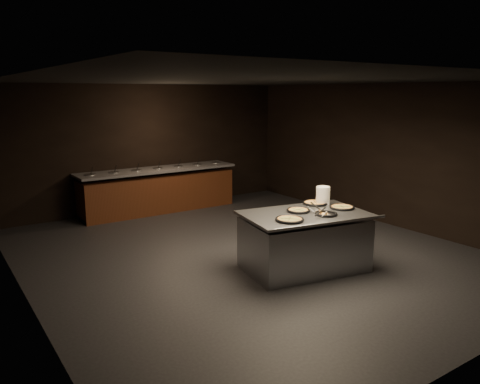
{
  "coord_description": "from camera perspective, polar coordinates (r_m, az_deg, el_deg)",
  "views": [
    {
      "loc": [
        -4.43,
        -6.25,
        2.69
      ],
      "look_at": [
        0.05,
        0.3,
        1.01
      ],
      "focal_mm": 35.0,
      "sensor_mm": 36.0,
      "label": 1
    }
  ],
  "objects": [
    {
      "name": "server_right",
      "position": [
        6.98,
        10.04,
        -2.51
      ],
      "size": [
        0.31,
        0.09,
        0.15
      ],
      "rotation": [
        0.0,
        0.0,
        -0.04
      ],
      "color": "#A7A9AE",
      "rests_on": "serving_counter"
    },
    {
      "name": "serving_counter",
      "position": [
        7.35,
        7.84,
        -6.1
      ],
      "size": [
        2.06,
        1.53,
        0.9
      ],
      "rotation": [
        0.0,
        0.0,
        -0.18
      ],
      "color": "#A7A9AE",
      "rests_on": "ground"
    },
    {
      "name": "pan_veggie_slices",
      "position": [
        7.61,
        12.33,
        -1.82
      ],
      "size": [
        0.39,
        0.39,
        0.04
      ],
      "rotation": [
        0.0,
        0.0,
        -0.52
      ],
      "color": "black",
      "rests_on": "serving_counter"
    },
    {
      "name": "pan_veggie_whole",
      "position": [
        6.76,
        6.05,
        -3.34
      ],
      "size": [
        0.42,
        0.42,
        0.04
      ],
      "rotation": [
        0.0,
        0.0,
        0.73
      ],
      "color": "black",
      "rests_on": "serving_counter"
    },
    {
      "name": "pan_cheese_whole",
      "position": [
        7.29,
        7.13,
        -2.23
      ],
      "size": [
        0.36,
        0.36,
        0.04
      ],
      "rotation": [
        0.0,
        0.0,
        0.09
      ],
      "color": "black",
      "rests_on": "serving_counter"
    },
    {
      "name": "plate_stack",
      "position": [
        7.83,
        10.08,
        -0.42
      ],
      "size": [
        0.23,
        0.23,
        0.29
      ],
      "primitive_type": "cylinder",
      "color": "silver",
      "rests_on": "serving_counter"
    },
    {
      "name": "server_left",
      "position": [
        7.23,
        8.93,
        -1.93
      ],
      "size": [
        0.19,
        0.32,
        0.17
      ],
      "rotation": [
        0.0,
        0.0,
        2.06
      ],
      "color": "#A7A9AE",
      "rests_on": "serving_counter"
    },
    {
      "name": "room",
      "position": [
        7.76,
        0.93,
        2.72
      ],
      "size": [
        7.02,
        8.02,
        2.92
      ],
      "color": "black",
      "rests_on": "ground"
    },
    {
      "name": "pan_cheese_slices_a",
      "position": [
        7.82,
        9.16,
        -1.32
      ],
      "size": [
        0.41,
        0.41,
        0.04
      ],
      "rotation": [
        0.0,
        0.0,
        1.03
      ],
      "color": "black",
      "rests_on": "serving_counter"
    },
    {
      "name": "salad_bar",
      "position": [
        11.0,
        -9.85,
        -0.07
      ],
      "size": [
        3.7,
        0.83,
        1.18
      ],
      "color": "#4E2312",
      "rests_on": "ground"
    },
    {
      "name": "pan_cheese_slices_b",
      "position": [
        7.16,
        10.45,
        -2.62
      ],
      "size": [
        0.34,
        0.34,
        0.04
      ],
      "rotation": [
        0.0,
        0.0,
        2.15
      ],
      "color": "black",
      "rests_on": "serving_counter"
    }
  ]
}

